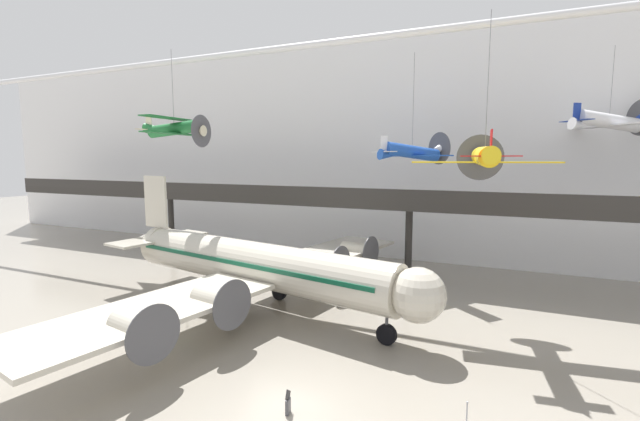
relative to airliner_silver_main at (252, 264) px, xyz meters
The scene contains 11 objects.
ground_plane 14.27m from the airliner_silver_main, 50.24° to the right, with size 260.00×260.00×0.00m, color gray.
hangar_back_wall 25.69m from the airliner_silver_main, 68.40° to the left, with size 140.00×3.00×25.07m.
mezzanine_walkway 16.25m from the airliner_silver_main, 56.04° to the left, with size 110.00×3.20×8.71m.
ceiling_truss_beam 21.14m from the airliner_silver_main, 40.04° to the left, with size 120.00×0.60×0.60m.
airliner_silver_main is the anchor object (origin of this frame).
suspended_plane_blue_trainer 17.36m from the airliner_silver_main, 50.98° to the left, with size 7.26×6.99×9.77m.
suspended_plane_green_biplane 14.35m from the airliner_silver_main, 165.73° to the left, with size 6.32×7.74×8.37m.
suspended_plane_yellow_lowwing 18.29m from the airliner_silver_main, ahead, with size 9.31×7.64×10.76m.
suspended_plane_white_twin 32.12m from the airliner_silver_main, 33.72° to the left, with size 7.40×8.03×7.39m.
stanchion_barrier 18.90m from the airliner_silver_main, 27.26° to the right, with size 0.36×0.36×1.08m.
info_sign_pedestal 14.62m from the airliner_silver_main, 50.44° to the right, with size 0.24×0.77×1.24m.
Camera 1 is at (9.04, -16.30, 11.49)m, focal length 24.00 mm.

